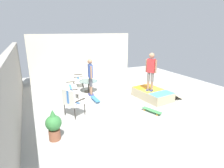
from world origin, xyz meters
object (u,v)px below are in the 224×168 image
at_px(skateboard_by_bench, 95,99).
at_px(skateboard_spare, 152,110).
at_px(person_skater, 151,69).
at_px(patio_chair_near_house, 76,76).
at_px(person_watching, 90,74).
at_px(potted_plant, 54,125).
at_px(skate_ramp, 153,94).
at_px(patio_bench, 68,86).
at_px(patio_table, 88,84).
at_px(patio_chair_by_wall, 72,100).

height_order(skateboard_by_bench, skateboard_spare, same).
height_order(person_skater, skateboard_spare, person_skater).
bearing_deg(patio_chair_near_house, skateboard_by_bench, -173.26).
bearing_deg(skateboard_by_bench, person_watching, -5.69).
height_order(person_skater, potted_plant, person_skater).
xyz_separation_m(skate_ramp, patio_bench, (1.43, 3.46, 0.41)).
bearing_deg(patio_table, skate_ramp, -131.54).
bearing_deg(patio_chair_near_house, skateboard_spare, -157.15).
bearing_deg(person_watching, person_skater, -127.71).
height_order(person_watching, skateboard_by_bench, person_watching).
bearing_deg(skate_ramp, person_watching, 56.01).
bearing_deg(potted_plant, person_skater, -71.95).
relative_size(person_watching, potted_plant, 1.88).
bearing_deg(skate_ramp, person_skater, 105.13).
bearing_deg(potted_plant, skate_ramp, -72.10).
bearing_deg(patio_table, potted_plant, 148.86).
relative_size(patio_chair_by_wall, person_skater, 0.62).
bearing_deg(potted_plant, patio_chair_near_house, -21.26).
bearing_deg(person_watching, skateboard_by_bench, 174.31).
relative_size(skate_ramp, patio_chair_near_house, 1.80).
relative_size(patio_table, skateboard_spare, 1.10).
height_order(patio_bench, patio_chair_near_house, same).
height_order(skateboard_by_bench, potted_plant, potted_plant).
distance_m(patio_bench, person_skater, 3.64).
distance_m(patio_chair_by_wall, skateboard_by_bench, 1.69).
height_order(patio_table, potted_plant, potted_plant).
xyz_separation_m(patio_chair_by_wall, skateboard_spare, (-0.96, -2.75, -0.53)).
distance_m(skate_ramp, skateboard_spare, 1.51).
bearing_deg(patio_bench, patio_chair_by_wall, 172.46).
distance_m(patio_table, person_skater, 3.16).
distance_m(person_watching, skateboard_spare, 3.27).
height_order(skate_ramp, patio_chair_near_house, patio_chair_near_house).
bearing_deg(skate_ramp, patio_bench, 67.56).
bearing_deg(potted_plant, person_watching, -34.53).
bearing_deg(patio_chair_by_wall, person_skater, -87.31).
height_order(skate_ramp, person_watching, person_watching).
xyz_separation_m(patio_chair_near_house, skateboard_by_bench, (-2.24, -0.26, -0.53)).
relative_size(patio_bench, person_watching, 0.76).
height_order(patio_chair_by_wall, patio_table, patio_chair_by_wall).
height_order(patio_chair_near_house, skateboard_spare, patio_chair_near_house).
xyz_separation_m(skate_ramp, patio_chair_by_wall, (-0.22, 3.68, 0.41)).
relative_size(patio_chair_by_wall, skateboard_spare, 1.24).
xyz_separation_m(patio_bench, person_watching, (0.17, -1.09, 0.40)).
bearing_deg(person_skater, patio_chair_near_house, 38.64).
distance_m(person_watching, potted_plant, 3.73).
relative_size(patio_chair_by_wall, person_watching, 0.59).
bearing_deg(patio_table, skateboard_by_bench, 175.02).
height_order(patio_chair_near_house, potted_plant, patio_chair_near_house).
relative_size(patio_table, person_watching, 0.52).
relative_size(skateboard_by_bench, potted_plant, 0.87).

